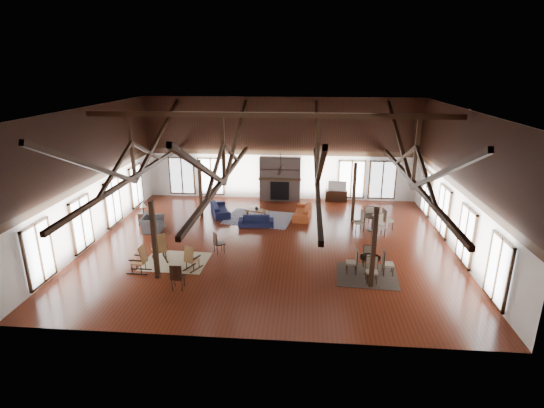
# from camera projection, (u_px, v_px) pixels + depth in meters

# --- Properties ---
(floor) EXTENTS (16.00, 16.00, 0.00)m
(floor) POSITION_uv_depth(u_px,v_px,m) (270.00, 244.00, 19.16)
(floor) COLOR #582212
(floor) RESTS_ON ground
(ceiling) EXTENTS (16.00, 14.00, 0.02)m
(ceiling) POSITION_uv_depth(u_px,v_px,m) (270.00, 109.00, 17.29)
(ceiling) COLOR black
(ceiling) RESTS_ON wall_back
(wall_back) EXTENTS (16.00, 0.02, 6.00)m
(wall_back) POSITION_uv_depth(u_px,v_px,m) (281.00, 149.00, 24.85)
(wall_back) COLOR silver
(wall_back) RESTS_ON floor
(wall_front) EXTENTS (16.00, 0.02, 6.00)m
(wall_front) POSITION_uv_depth(u_px,v_px,m) (248.00, 246.00, 11.60)
(wall_front) COLOR silver
(wall_front) RESTS_ON floor
(wall_left) EXTENTS (0.02, 14.00, 6.00)m
(wall_left) POSITION_uv_depth(u_px,v_px,m) (91.00, 176.00, 18.86)
(wall_left) COLOR silver
(wall_left) RESTS_ON floor
(wall_right) EXTENTS (0.02, 14.00, 6.00)m
(wall_right) POSITION_uv_depth(u_px,v_px,m) (462.00, 184.00, 17.59)
(wall_right) COLOR silver
(wall_right) RESTS_ON floor
(roof_truss) EXTENTS (15.60, 14.07, 3.14)m
(roof_truss) POSITION_uv_depth(u_px,v_px,m) (270.00, 156.00, 17.90)
(roof_truss) COLOR black
(roof_truss) RESTS_ON wall_back
(post_grid) EXTENTS (8.16, 7.16, 3.05)m
(post_grid) POSITION_uv_depth(u_px,v_px,m) (270.00, 212.00, 18.69)
(post_grid) COLOR black
(post_grid) RESTS_ON floor
(fireplace) EXTENTS (2.50, 0.69, 2.60)m
(fireplace) POSITION_uv_depth(u_px,v_px,m) (280.00, 179.00, 25.07)
(fireplace) COLOR #735E57
(fireplace) RESTS_ON floor
(ceiling_fan) EXTENTS (1.60, 1.60, 0.75)m
(ceiling_fan) POSITION_uv_depth(u_px,v_px,m) (280.00, 169.00, 17.01)
(ceiling_fan) COLOR black
(ceiling_fan) RESTS_ON roof_truss
(sofa_navy_front) EXTENTS (1.81, 0.83, 0.51)m
(sofa_navy_front) POSITION_uv_depth(u_px,v_px,m) (256.00, 221.00, 21.22)
(sofa_navy_front) COLOR #15193A
(sofa_navy_front) RESTS_ON floor
(sofa_navy_left) EXTENTS (2.23, 1.47, 0.61)m
(sofa_navy_left) POSITION_uv_depth(u_px,v_px,m) (220.00, 209.00, 22.91)
(sofa_navy_left) COLOR #131736
(sofa_navy_left) RESTS_ON floor
(sofa_orange) EXTENTS (2.17, 1.04, 0.61)m
(sofa_orange) POSITION_uv_depth(u_px,v_px,m) (302.00, 212.00, 22.49)
(sofa_orange) COLOR #A2451F
(sofa_orange) RESTS_ON floor
(coffee_table) EXTENTS (1.22, 0.92, 0.42)m
(coffee_table) POSITION_uv_depth(u_px,v_px,m) (256.00, 211.00, 22.46)
(coffee_table) COLOR brown
(coffee_table) RESTS_ON floor
(vase) EXTENTS (0.23, 0.23, 0.20)m
(vase) POSITION_uv_depth(u_px,v_px,m) (257.00, 208.00, 22.38)
(vase) COLOR #B2B2B2
(vase) RESTS_ON coffee_table
(armchair) EXTENTS (1.17, 1.04, 0.72)m
(armchair) POSITION_uv_depth(u_px,v_px,m) (152.00, 224.00, 20.60)
(armchair) COLOR #343336
(armchair) RESTS_ON floor
(side_table_lamp) EXTENTS (0.47, 0.47, 1.19)m
(side_table_lamp) POSITION_uv_depth(u_px,v_px,m) (144.00, 216.00, 21.44)
(side_table_lamp) COLOR black
(side_table_lamp) RESTS_ON floor
(rocking_chair_a) EXTENTS (0.91, 1.06, 1.21)m
(rocking_chair_a) POSITION_uv_depth(u_px,v_px,m) (159.00, 248.00, 17.34)
(rocking_chair_a) COLOR olive
(rocking_chair_a) RESTS_ON floor
(rocking_chair_b) EXTENTS (0.70, 0.87, 1.00)m
(rocking_chair_b) POSITION_uv_depth(u_px,v_px,m) (191.00, 259.00, 16.63)
(rocking_chair_b) COLOR olive
(rocking_chair_b) RESTS_ON floor
(rocking_chair_c) EXTENTS (0.88, 0.51, 1.11)m
(rocking_chair_c) POSITION_uv_depth(u_px,v_px,m) (141.00, 260.00, 16.41)
(rocking_chair_c) COLOR olive
(rocking_chair_c) RESTS_ON floor
(side_chair_a) EXTENTS (0.56, 0.56, 0.96)m
(side_chair_a) POSITION_uv_depth(u_px,v_px,m) (217.00, 241.00, 18.08)
(side_chair_a) COLOR black
(side_chair_a) RESTS_ON floor
(side_chair_b) EXTENTS (0.43, 0.43, 1.01)m
(side_chair_b) POSITION_uv_depth(u_px,v_px,m) (177.00, 275.00, 15.09)
(side_chair_b) COLOR black
(side_chair_b) RESTS_ON floor
(cafe_table_near) EXTENTS (1.84, 1.84, 0.96)m
(cafe_table_near) POSITION_uv_depth(u_px,v_px,m) (370.00, 262.00, 16.32)
(cafe_table_near) COLOR black
(cafe_table_near) RESTS_ON floor
(cafe_table_far) EXTENTS (2.05, 2.05, 1.04)m
(cafe_table_far) POSITION_uv_depth(u_px,v_px,m) (373.00, 220.00, 20.61)
(cafe_table_far) COLOR black
(cafe_table_far) RESTS_ON floor
(cup_near) EXTENTS (0.13, 0.13, 0.09)m
(cup_near) POSITION_uv_depth(u_px,v_px,m) (369.00, 256.00, 16.22)
(cup_near) COLOR #B2B2B2
(cup_near) RESTS_ON cafe_table_near
(cup_far) EXTENTS (0.14, 0.14, 0.09)m
(cup_far) POSITION_uv_depth(u_px,v_px,m) (374.00, 215.00, 20.47)
(cup_far) COLOR #B2B2B2
(cup_far) RESTS_ON cafe_table_far
(tv_console) EXTENTS (1.26, 0.47, 0.63)m
(tv_console) POSITION_uv_depth(u_px,v_px,m) (336.00, 196.00, 25.19)
(tv_console) COLOR black
(tv_console) RESTS_ON floor
(television) EXTENTS (1.07, 0.26, 0.61)m
(television) POSITION_uv_depth(u_px,v_px,m) (337.00, 186.00, 24.99)
(television) COLOR #B2B2B2
(television) RESTS_ON tv_console
(rug_tan) EXTENTS (2.65, 2.12, 0.01)m
(rug_tan) POSITION_uv_depth(u_px,v_px,m) (176.00, 261.00, 17.47)
(rug_tan) COLOR tan
(rug_tan) RESTS_ON floor
(rug_navy) EXTENTS (3.78, 3.08, 0.01)m
(rug_navy) POSITION_uv_depth(u_px,v_px,m) (259.00, 218.00, 22.38)
(rug_navy) COLOR #1C204E
(rug_navy) RESTS_ON floor
(rug_dark) EXTENTS (2.43, 2.24, 0.01)m
(rug_dark) POSITION_uv_depth(u_px,v_px,m) (367.00, 275.00, 16.31)
(rug_dark) COLOR black
(rug_dark) RESTS_ON floor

